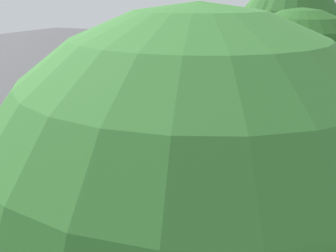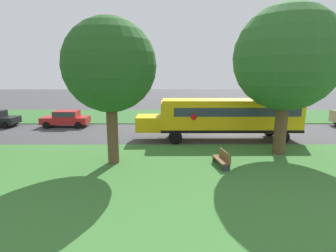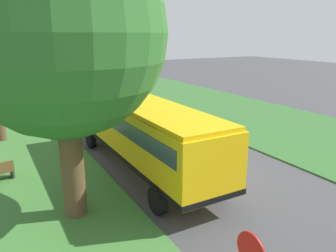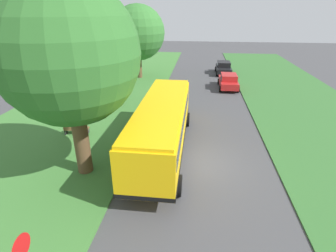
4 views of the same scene
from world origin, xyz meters
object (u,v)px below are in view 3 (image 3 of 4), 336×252
at_px(car_red_nearest, 126,93).
at_px(oak_tree_beside_bus, 66,29).
at_px(car_black_middle, 101,84).
at_px(school_bus, 141,128).

height_order(car_red_nearest, oak_tree_beside_bus, oak_tree_beside_bus).
distance_m(car_red_nearest, car_black_middle, 7.07).
height_order(car_black_middle, oak_tree_beside_bus, oak_tree_beside_bus).
xyz_separation_m(car_black_middle, oak_tree_beside_bus, (-8.68, -23.92, 5.28)).
bearing_deg(car_black_middle, car_red_nearest, -90.00).
bearing_deg(car_red_nearest, car_black_middle, 90.00).
bearing_deg(car_red_nearest, school_bus, -109.63).
bearing_deg(car_red_nearest, oak_tree_beside_bus, -117.25).
relative_size(car_red_nearest, car_black_middle, 1.00).
bearing_deg(oak_tree_beside_bus, car_black_middle, 70.06).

